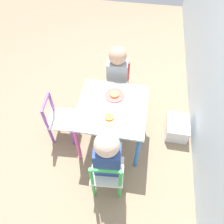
{
  "coord_description": "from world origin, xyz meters",
  "views": [
    {
      "loc": [
        1.18,
        0.2,
        1.92
      ],
      "look_at": [
        0.0,
        0.0,
        0.42
      ],
      "focal_mm": 35.0,
      "sensor_mm": 36.0,
      "label": 1
    }
  ],
  "objects_px": {
    "chair_purple": "(60,120)",
    "chair_red": "(117,86)",
    "kids_table": "(112,112)",
    "storage_bin": "(177,128)",
    "chair_green": "(107,174)",
    "plate_right": "(109,118)",
    "plate_left": "(114,95)",
    "child_right": "(107,156)",
    "child_left": "(117,75)"
  },
  "relations": [
    {
      "from": "kids_table",
      "to": "chair_purple",
      "type": "bearing_deg",
      "value": -85.38
    },
    {
      "from": "storage_bin",
      "to": "child_left",
      "type": "bearing_deg",
      "value": -111.95
    },
    {
      "from": "chair_red",
      "to": "plate_left",
      "type": "relative_size",
      "value": 2.89
    },
    {
      "from": "child_left",
      "to": "plate_right",
      "type": "distance_m",
      "value": 0.57
    },
    {
      "from": "child_right",
      "to": "storage_bin",
      "type": "relative_size",
      "value": 2.68
    },
    {
      "from": "kids_table",
      "to": "storage_bin",
      "type": "xyz_separation_m",
      "value": [
        -0.17,
        0.64,
        -0.33
      ]
    },
    {
      "from": "plate_right",
      "to": "plate_left",
      "type": "relative_size",
      "value": 0.92
    },
    {
      "from": "chair_red",
      "to": "plate_left",
      "type": "distance_m",
      "value": 0.45
    },
    {
      "from": "child_right",
      "to": "plate_right",
      "type": "height_order",
      "value": "child_right"
    },
    {
      "from": "chair_purple",
      "to": "child_left",
      "type": "relative_size",
      "value": 0.66
    },
    {
      "from": "chair_red",
      "to": "child_left",
      "type": "bearing_deg",
      "value": -90.0
    },
    {
      "from": "chair_green",
      "to": "kids_table",
      "type": "bearing_deg",
      "value": -90.0
    },
    {
      "from": "child_right",
      "to": "chair_red",
      "type": "bearing_deg",
      "value": -91.17
    },
    {
      "from": "chair_red",
      "to": "child_right",
      "type": "bearing_deg",
      "value": -88.97
    },
    {
      "from": "chair_red",
      "to": "plate_left",
      "type": "height_order",
      "value": "plate_left"
    },
    {
      "from": "kids_table",
      "to": "chair_purple",
      "type": "relative_size",
      "value": 1.17
    },
    {
      "from": "chair_red",
      "to": "child_left",
      "type": "relative_size",
      "value": 0.66
    },
    {
      "from": "chair_purple",
      "to": "chair_red",
      "type": "bearing_deg",
      "value": -45.77
    },
    {
      "from": "chair_purple",
      "to": "plate_left",
      "type": "height_order",
      "value": "plate_left"
    },
    {
      "from": "chair_purple",
      "to": "child_right",
      "type": "bearing_deg",
      "value": -131.11
    },
    {
      "from": "kids_table",
      "to": "chair_red",
      "type": "relative_size",
      "value": 1.17
    },
    {
      "from": "chair_red",
      "to": "storage_bin",
      "type": "bearing_deg",
      "value": -29.17
    },
    {
      "from": "kids_table",
      "to": "chair_red",
      "type": "xyz_separation_m",
      "value": [
        -0.5,
        -0.03,
        -0.17
      ]
    },
    {
      "from": "kids_table",
      "to": "chair_green",
      "type": "distance_m",
      "value": 0.53
    },
    {
      "from": "plate_right",
      "to": "plate_left",
      "type": "xyz_separation_m",
      "value": [
        -0.26,
        0.0,
        0.0
      ]
    },
    {
      "from": "child_right",
      "to": "chair_green",
      "type": "bearing_deg",
      "value": 90.0
    },
    {
      "from": "chair_red",
      "to": "plate_right",
      "type": "height_order",
      "value": "plate_right"
    },
    {
      "from": "chair_green",
      "to": "plate_left",
      "type": "distance_m",
      "value": 0.68
    },
    {
      "from": "storage_bin",
      "to": "chair_green",
      "type": "bearing_deg",
      "value": -41.53
    },
    {
      "from": "chair_green",
      "to": "plate_right",
      "type": "relative_size",
      "value": 3.13
    },
    {
      "from": "chair_purple",
      "to": "storage_bin",
      "type": "xyz_separation_m",
      "value": [
        -0.21,
        1.14,
        -0.16
      ]
    },
    {
      "from": "kids_table",
      "to": "child_right",
      "type": "bearing_deg",
      "value": 5.27
    },
    {
      "from": "child_left",
      "to": "plate_right",
      "type": "xyz_separation_m",
      "value": [
        0.57,
        0.02,
        0.04
      ]
    },
    {
      "from": "chair_red",
      "to": "storage_bin",
      "type": "relative_size",
      "value": 1.87
    },
    {
      "from": "chair_purple",
      "to": "plate_right",
      "type": "relative_size",
      "value": 3.13
    },
    {
      "from": "child_right",
      "to": "plate_right",
      "type": "relative_size",
      "value": 4.5
    },
    {
      "from": "child_right",
      "to": "kids_table",
      "type": "bearing_deg",
      "value": -90.0
    },
    {
      "from": "chair_green",
      "to": "child_left",
      "type": "relative_size",
      "value": 0.66
    },
    {
      "from": "plate_right",
      "to": "kids_table",
      "type": "bearing_deg",
      "value": 180.0
    },
    {
      "from": "kids_table",
      "to": "plate_right",
      "type": "bearing_deg",
      "value": 0.0
    },
    {
      "from": "chair_purple",
      "to": "child_left",
      "type": "height_order",
      "value": "child_left"
    },
    {
      "from": "plate_right",
      "to": "chair_red",
      "type": "bearing_deg",
      "value": -177.55
    },
    {
      "from": "chair_red",
      "to": "plate_right",
      "type": "bearing_deg",
      "value": -90.63
    },
    {
      "from": "kids_table",
      "to": "chair_purple",
      "type": "xyz_separation_m",
      "value": [
        0.04,
        -0.5,
        -0.17
      ]
    },
    {
      "from": "storage_bin",
      "to": "plate_right",
      "type": "bearing_deg",
      "value": -64.76
    },
    {
      "from": "kids_table",
      "to": "plate_left",
      "type": "height_order",
      "value": "plate_left"
    },
    {
      "from": "kids_table",
      "to": "child_left",
      "type": "xyz_separation_m",
      "value": [
        -0.44,
        -0.02,
        0.04
      ]
    },
    {
      "from": "child_left",
      "to": "plate_left",
      "type": "distance_m",
      "value": 0.32
    },
    {
      "from": "plate_left",
      "to": "chair_green",
      "type": "bearing_deg",
      "value": 4.19
    },
    {
      "from": "child_left",
      "to": "plate_left",
      "type": "relative_size",
      "value": 4.35
    }
  ]
}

